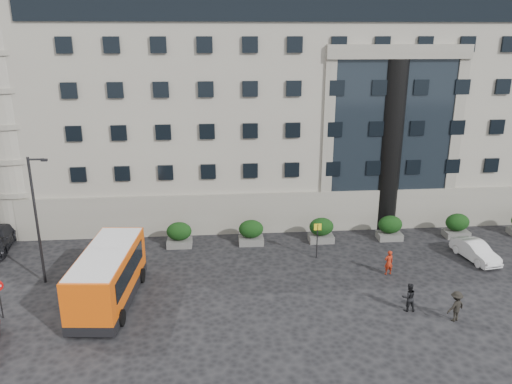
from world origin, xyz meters
The scene contains 17 objects.
ground centered at (0.00, 0.00, 0.00)m, with size 120.00×120.00×0.00m, color black.
civic_building centered at (6.00, 22.00, 9.00)m, with size 44.00×24.00×18.00m, color gray.
entrance_column centered at (12.00, 10.30, 6.50)m, with size 1.80×1.80×13.00m, color black.
hedge_a centered at (-4.00, 7.80, 0.93)m, with size 1.80×1.26×1.84m.
hedge_b centered at (1.20, 7.80, 0.93)m, with size 1.80×1.26×1.84m.
hedge_c centered at (6.40, 7.80, 0.93)m, with size 1.80×1.26×1.84m.
hedge_d centered at (11.60, 7.80, 0.93)m, with size 1.80×1.26×1.84m.
hedge_e centered at (16.80, 7.80, 0.93)m, with size 1.80×1.26×1.84m.
street_lamp centered at (-11.94, 3.00, 4.37)m, with size 1.16×0.18×8.00m.
bus_stop_sign centered at (5.50, 5.00, 1.73)m, with size 0.50×0.08×2.52m.
minibus centered at (-7.51, 0.22, 1.74)m, with size 3.36×7.76×3.15m.
red_truck centered at (-13.96, 18.37, 1.37)m, with size 2.96×5.26×2.68m.
parked_car_d centered at (-14.77, 14.65, 0.78)m, with size 2.57×5.58×1.55m, color black.
white_taxi centered at (16.20, 3.84, 0.64)m, with size 1.36×3.90×1.28m, color silver.
pedestrian_a centered at (9.58, 2.24, 0.82)m, with size 0.60×0.39×1.64m, color #9F240F.
pedestrian_b centered at (9.21, -2.12, 0.83)m, with size 0.81×0.63×1.66m, color black.
pedestrian_c centered at (11.34, -3.32, 0.86)m, with size 1.12×0.64×1.73m, color black.
Camera 1 is at (-1.31, -25.80, 14.81)m, focal length 35.00 mm.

